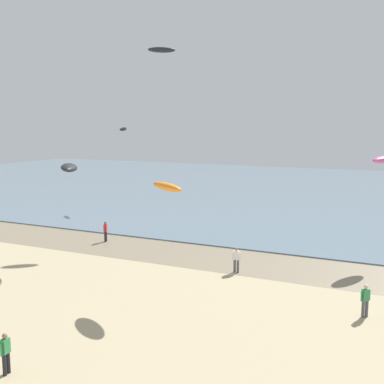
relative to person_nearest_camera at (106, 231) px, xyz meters
name	(u,v)px	position (x,y,z in m)	size (l,w,h in m)	color
wet_sand_strip	(260,264)	(13.63, -0.75, -0.91)	(120.00, 6.17, 0.01)	#84755B
sea	(340,193)	(13.63, 37.33, -0.87)	(160.00, 70.00, 0.10)	slate
person_nearest_camera	(106,231)	(0.00, 0.00, 0.00)	(0.31, 0.55, 1.71)	#232328
person_mid_beach	(6,352)	(8.95, -19.43, 0.00)	(0.26, 0.57, 1.71)	#232328
person_by_waterline	(365,300)	(21.20, -7.45, 0.00)	(0.44, 0.42, 1.71)	#4C4C56
person_left_flank	(236,259)	(12.74, -3.29, 0.00)	(0.57, 0.25, 1.71)	#4C4C56
kite_aloft_1	(162,50)	(1.96, 6.45, 15.37)	(2.49, 0.80, 0.40)	black
kite_aloft_3	(123,129)	(-7.65, 14.71, 8.21)	(2.02, 0.65, 0.32)	black
kite_aloft_8	(167,187)	(10.55, -8.85, 5.37)	(2.84, 0.91, 0.45)	orange
kite_aloft_12	(69,168)	(1.47, -6.12, 5.87)	(3.37, 1.08, 0.54)	black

